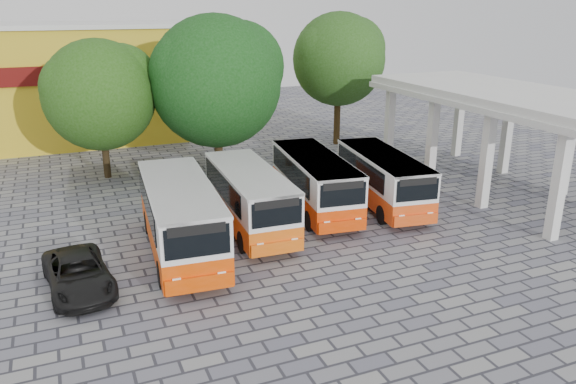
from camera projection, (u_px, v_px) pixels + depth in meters
name	position (u px, v px, depth m)	size (l,w,h in m)	color
ground	(361.00, 245.00, 23.42)	(90.00, 90.00, 0.00)	slate
terminal_shelter	(503.00, 98.00, 29.17)	(6.80, 15.80, 5.40)	silver
shophouse_block	(54.00, 82.00, 40.84)	(20.40, 10.40, 8.30)	gold
bus_far_left	(180.00, 215.00, 22.10)	(3.03, 8.26, 2.92)	#E44000
bus_centre_left	(250.00, 195.00, 24.71)	(2.61, 7.60, 2.71)	#EB5D0A
bus_centre_right	(315.00, 180.00, 26.90)	(3.18, 7.77, 2.72)	#E23700
bus_far_right	(383.00, 176.00, 27.58)	(3.21, 7.55, 2.63)	#E8460E
tree_left	(100.00, 91.00, 31.11)	(6.48, 6.17, 7.86)	#322613
tree_middle	(217.00, 77.00, 32.22)	(7.98, 7.60, 9.14)	#3D2C17
tree_right	(340.00, 56.00, 38.58)	(6.69, 6.37, 9.15)	#453016
parked_car	(78.00, 274.00, 19.59)	(2.05, 4.45, 1.24)	black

